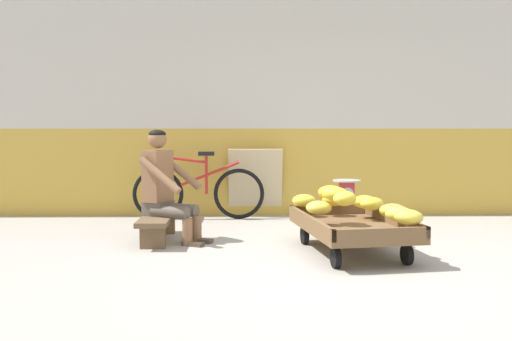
# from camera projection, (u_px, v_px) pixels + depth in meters

# --- Properties ---
(ground_plane) EXTENTS (80.00, 80.00, 0.00)m
(ground_plane) POSITION_uv_depth(u_px,v_px,m) (330.00, 273.00, 4.71)
(ground_plane) COLOR #A39E93
(back_wall) EXTENTS (16.00, 0.30, 2.92)m
(back_wall) POSITION_uv_depth(u_px,v_px,m) (297.00, 104.00, 7.78)
(back_wall) COLOR gold
(back_wall) RESTS_ON ground
(banana_cart) EXTENTS (1.06, 1.56, 0.36)m
(banana_cart) POSITION_uv_depth(u_px,v_px,m) (352.00, 228.00, 5.42)
(banana_cart) COLOR brown
(banana_cart) RESTS_ON ground
(banana_pile) EXTENTS (1.03, 1.37, 0.26)m
(banana_pile) POSITION_uv_depth(u_px,v_px,m) (354.00, 203.00, 5.46)
(banana_pile) COLOR yellow
(banana_pile) RESTS_ON banana_cart
(low_bench) EXTENTS (0.30, 1.10, 0.27)m
(low_bench) POSITION_uv_depth(u_px,v_px,m) (158.00, 221.00, 6.03)
(low_bench) COLOR brown
(low_bench) RESTS_ON ground
(vendor_seated) EXTENTS (0.74, 0.63, 1.14)m
(vendor_seated) POSITION_uv_depth(u_px,v_px,m) (165.00, 186.00, 5.97)
(vendor_seated) COLOR brown
(vendor_seated) RESTS_ON ground
(plastic_crate) EXTENTS (0.36, 0.28, 0.30)m
(plastic_crate) POSITION_uv_depth(u_px,v_px,m) (346.00, 220.00, 6.41)
(plastic_crate) COLOR gold
(plastic_crate) RESTS_ON ground
(weighing_scale) EXTENTS (0.30, 0.30, 0.29)m
(weighing_scale) POSITION_uv_depth(u_px,v_px,m) (347.00, 193.00, 6.38)
(weighing_scale) COLOR #28282D
(weighing_scale) RESTS_ON plastic_crate
(bicycle_near_left) EXTENTS (1.66, 0.48, 0.86)m
(bicycle_near_left) POSITION_uv_depth(u_px,v_px,m) (198.00, 191.00, 7.40)
(bicycle_near_left) COLOR black
(bicycle_near_left) RESTS_ON ground
(sign_board) EXTENTS (0.70, 0.21, 0.88)m
(sign_board) POSITION_uv_depth(u_px,v_px,m) (255.00, 183.00, 7.64)
(sign_board) COLOR #C6B289
(sign_board) RESTS_ON ground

